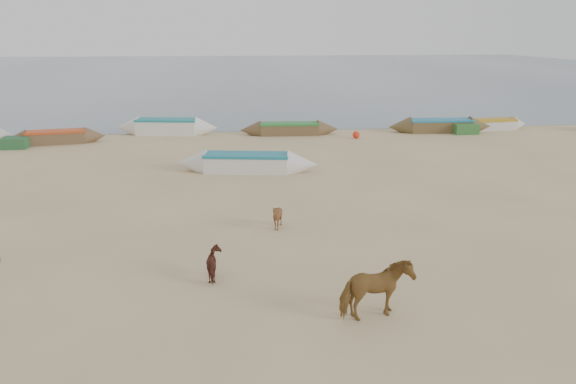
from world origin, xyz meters
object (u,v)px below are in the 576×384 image
object	(u,v)px
calf_front	(277,217)
near_canoe	(247,163)
cow_adult	(376,290)
calf_right	(216,264)

from	to	relation	value
calf_front	near_canoe	world-z (taller)	calf_front
cow_adult	near_canoe	size ratio (longest dim) A/B	0.25
calf_front	calf_right	xyz separation A→B (m)	(-1.99, -3.66, -0.02)
calf_right	near_canoe	size ratio (longest dim) A/B	0.12
cow_adult	near_canoe	distance (m)	14.46
near_canoe	calf_front	bearing A→B (deg)	-75.81
calf_right	near_canoe	world-z (taller)	near_canoe
cow_adult	calf_right	size ratio (longest dim) A/B	2.01
cow_adult	calf_front	xyz separation A→B (m)	(-1.59, 6.25, -0.26)
near_canoe	calf_right	bearing A→B (deg)	-86.87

